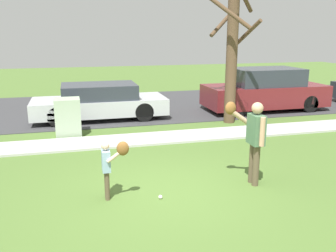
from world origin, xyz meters
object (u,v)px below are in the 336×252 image
at_px(baseball, 160,197).
at_px(parked_suv_maroon, 265,90).
at_px(person_adult, 253,134).
at_px(utility_cabinet, 68,117).
at_px(street_tree_near, 232,51).
at_px(person_child, 110,162).
at_px(parked_sedan_silver, 100,102).

distance_m(baseball, parked_suv_maroon, 8.95).
height_order(person_adult, parked_suv_maroon, person_adult).
relative_size(utility_cabinet, street_tree_near, 0.25).
height_order(utility_cabinet, street_tree_near, street_tree_near).
distance_m(person_child, utility_cabinet, 4.72).
bearing_deg(parked_suv_maroon, person_adult, 59.28).
bearing_deg(baseball, utility_cabinet, 108.35).
relative_size(baseball, utility_cabinet, 0.07).
relative_size(person_child, street_tree_near, 0.25).
height_order(parked_sedan_silver, parked_suv_maroon, parked_suv_maroon).
bearing_deg(utility_cabinet, baseball, -71.65).
bearing_deg(utility_cabinet, person_adult, -52.61).
bearing_deg(person_child, street_tree_near, 48.71).
bearing_deg(person_adult, baseball, 7.71).
bearing_deg(baseball, parked_sedan_silver, 94.58).
xyz_separation_m(baseball, utility_cabinet, (-1.62, 4.89, 0.52)).
relative_size(utility_cabinet, parked_sedan_silver, 0.24).
relative_size(person_child, parked_suv_maroon, 0.24).
distance_m(person_adult, baseball, 2.19).
xyz_separation_m(baseball, parked_suv_maroon, (5.82, 6.76, 0.75)).
bearing_deg(parked_sedan_silver, street_tree_near, 159.12).
xyz_separation_m(person_child, baseball, (0.87, -0.22, -0.69)).
distance_m(utility_cabinet, street_tree_near, 5.61).
relative_size(person_adult, utility_cabinet, 1.51).
distance_m(person_adult, street_tree_near, 5.46).
relative_size(parked_sedan_silver, parked_suv_maroon, 0.98).
bearing_deg(street_tree_near, baseball, -125.12).
distance_m(utility_cabinet, parked_suv_maroon, 7.68).
distance_m(street_tree_near, parked_sedan_silver, 4.85).
xyz_separation_m(person_child, street_tree_near, (4.54, 5.00, 1.66)).
relative_size(person_adult, baseball, 22.67).
bearing_deg(person_adult, street_tree_near, -108.15).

